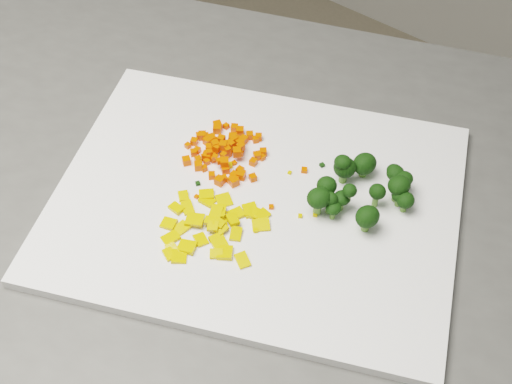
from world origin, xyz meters
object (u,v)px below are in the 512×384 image
Objects in this scene: pepper_pile at (213,221)px; cutting_board at (256,202)px; broccoli_pile at (356,177)px; carrot_pile at (227,148)px.

cutting_board is at bearing 78.23° from pepper_pile.
cutting_board is 3.75× the size of broccoli_pile.
cutting_board is 4.50× the size of carrot_pile.
pepper_pile is 0.16m from broccoli_pile.
cutting_board is 0.07m from carrot_pile.
pepper_pile is 0.97× the size of broccoli_pile.
broccoli_pile is at bearing 15.87° from carrot_pile.
broccoli_pile reaches higher than cutting_board.
carrot_pile reaches higher than cutting_board.
broccoli_pile is (0.14, 0.04, 0.01)m from carrot_pile.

